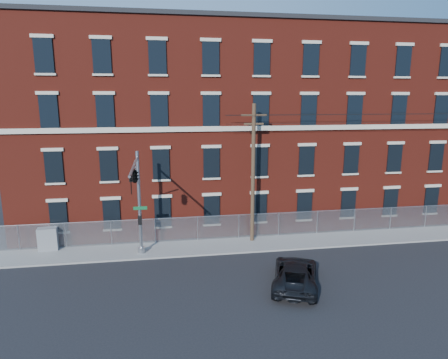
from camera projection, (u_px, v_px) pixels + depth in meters
ground at (241, 277)px, 23.15m from camera, size 140.00×140.00×0.00m
sidewalk at (380, 236)px, 29.82m from camera, size 65.00×3.00×0.12m
mill_building at (336, 123)px, 36.77m from camera, size 55.30×14.32×16.30m
chain_link_fence at (373, 219)px, 30.87m from camera, size 59.06×0.06×1.85m
traffic_signal_mast at (136, 185)px, 23.22m from camera, size 0.90×6.75×7.00m
utility_pole_near at (253, 171)px, 27.77m from camera, size 1.80×0.28×10.00m
pickup_truck at (295, 274)px, 22.01m from camera, size 4.05×5.67×1.44m
utility_cabinet at (48, 239)px, 26.85m from camera, size 1.33×0.75×1.60m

